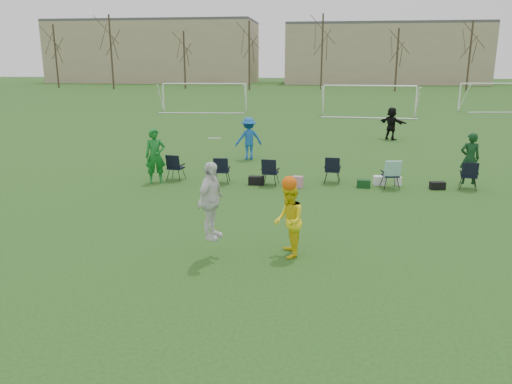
% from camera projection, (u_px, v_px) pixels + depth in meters
% --- Properties ---
extents(ground, '(260.00, 260.00, 0.00)m').
position_uv_depth(ground, '(304.00, 277.00, 10.20)').
color(ground, '#204E18').
rests_on(ground, ground).
extents(fielder_green_near, '(0.84, 0.71, 1.97)m').
position_uv_depth(fielder_green_near, '(155.00, 156.00, 17.88)').
color(fielder_green_near, '#136D22').
rests_on(fielder_green_near, ground).
extents(fielder_blue, '(1.39, 1.12, 1.88)m').
position_uv_depth(fielder_blue, '(249.00, 138.00, 22.28)').
color(fielder_blue, '#1654AB').
rests_on(fielder_blue, ground).
extents(fielder_black, '(1.60, 1.55, 1.82)m').
position_uv_depth(fielder_black, '(391.00, 124.00, 27.87)').
color(fielder_black, black).
rests_on(fielder_black, ground).
extents(center_contest, '(2.40, 1.33, 2.75)m').
position_uv_depth(center_contest, '(253.00, 211.00, 10.98)').
color(center_contest, white).
rests_on(center_contest, ground).
extents(sideline_setup, '(11.09, 1.37, 1.93)m').
position_uv_depth(sideline_setup, '(339.00, 170.00, 17.62)').
color(sideline_setup, '#0E3517').
rests_on(sideline_setup, ground).
extents(goal_left, '(7.39, 0.76, 2.46)m').
position_uv_depth(goal_left, '(204.00, 89.00, 43.58)').
color(goal_left, white).
rests_on(goal_left, ground).
extents(goal_mid, '(7.40, 0.63, 2.46)m').
position_uv_depth(goal_mid, '(369.00, 92.00, 39.91)').
color(goal_mid, white).
rests_on(goal_mid, ground).
extents(goal_right, '(7.35, 1.14, 2.46)m').
position_uv_depth(goal_right, '(501.00, 89.00, 44.16)').
color(goal_right, white).
rests_on(goal_right, ground).
extents(tree_line, '(110.28, 3.28, 11.40)m').
position_uv_depth(tree_line, '(323.00, 56.00, 75.88)').
color(tree_line, '#382B21').
rests_on(tree_line, ground).
extents(building_row, '(126.00, 16.00, 13.00)m').
position_uv_depth(building_row, '(356.00, 53.00, 99.93)').
color(building_row, tan).
rests_on(building_row, ground).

